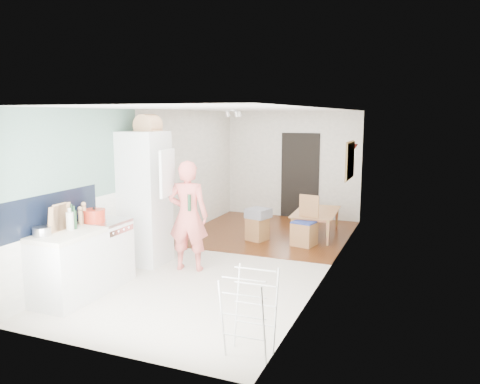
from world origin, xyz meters
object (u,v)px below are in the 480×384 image
Objects in this scene: stool at (257,229)px; person at (188,206)px; dining_chair at (304,221)px; dining_table at (317,226)px; drying_rack at (250,314)px.

person is at bearing -101.84° from stool.
dining_chair is 2.07× the size of stool.
person is 1.64× the size of dining_table.
person reaches higher than dining_chair.
drying_rack is (1.41, -4.16, 0.21)m from stool.
dining_chair reaches higher than stool.
person is 3.21m from dining_table.
person is at bearing 149.67° from dining_table.
stool is (-1.00, -0.76, 0.01)m from dining_table.
dining_chair is (-0.07, -0.78, 0.25)m from dining_table.
drying_rack is (0.41, -4.92, 0.22)m from dining_table.
stool is at bearing 106.60° from drying_rack.
dining_table is at bearing 37.07° from stool.
dining_chair is (1.35, 1.99, -0.55)m from person.
person is 2.20m from stool.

